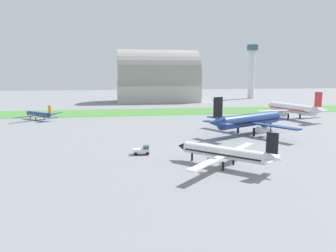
{
  "coord_description": "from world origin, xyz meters",
  "views": [
    {
      "loc": [
        -16.92,
        -75.09,
        17.21
      ],
      "look_at": [
        -2.64,
        12.27,
        3.0
      ],
      "focal_mm": 34.15,
      "sensor_mm": 36.0,
      "label": 1
    }
  ],
  "objects_px": {
    "airplane_parked_jet_far": "(293,109)",
    "airplane_foreground_turboprop": "(225,153)",
    "airplane_midfield_jet": "(249,120)",
    "airplane_taxiing_turboprop": "(39,114)",
    "control_tower": "(252,67)",
    "pushback_tug_near_gate": "(142,150)"
  },
  "relations": [
    {
      "from": "airplane_parked_jet_far",
      "to": "airplane_taxiing_turboprop",
      "type": "distance_m",
      "value": 99.0
    },
    {
      "from": "airplane_foreground_turboprop",
      "to": "airplane_parked_jet_far",
      "type": "bearing_deg",
      "value": -84.27
    },
    {
      "from": "airplane_foreground_turboprop",
      "to": "airplane_midfield_jet",
      "type": "height_order",
      "value": "airplane_midfield_jet"
    },
    {
      "from": "airplane_foreground_turboprop",
      "to": "control_tower",
      "type": "xyz_separation_m",
      "value": [
        77.86,
        166.41,
        19.86
      ]
    },
    {
      "from": "airplane_midfield_jet",
      "to": "control_tower",
      "type": "height_order",
      "value": "control_tower"
    },
    {
      "from": "pushback_tug_near_gate",
      "to": "airplane_parked_jet_far",
      "type": "bearing_deg",
      "value": 40.44
    },
    {
      "from": "airplane_midfield_jet",
      "to": "airplane_taxiing_turboprop",
      "type": "relative_size",
      "value": 1.93
    },
    {
      "from": "airplane_foreground_turboprop",
      "to": "control_tower",
      "type": "distance_m",
      "value": 184.8
    },
    {
      "from": "airplane_taxiing_turboprop",
      "to": "control_tower",
      "type": "height_order",
      "value": "control_tower"
    },
    {
      "from": "airplane_parked_jet_far",
      "to": "airplane_midfield_jet",
      "type": "distance_m",
      "value": 42.16
    },
    {
      "from": "airplane_parked_jet_far",
      "to": "airplane_foreground_turboprop",
      "type": "bearing_deg",
      "value": 130.66
    },
    {
      "from": "airplane_foreground_turboprop",
      "to": "airplane_taxiing_turboprop",
      "type": "bearing_deg",
      "value": -10.73
    },
    {
      "from": "airplane_foreground_turboprop",
      "to": "pushback_tug_near_gate",
      "type": "height_order",
      "value": "airplane_foreground_turboprop"
    },
    {
      "from": "airplane_foreground_turboprop",
      "to": "airplane_taxiing_turboprop",
      "type": "xyz_separation_m",
      "value": [
        -49.42,
        72.33,
        -0.53
      ]
    },
    {
      "from": "airplane_parked_jet_far",
      "to": "airplane_midfield_jet",
      "type": "xyz_separation_m",
      "value": [
        -30.84,
        -28.75,
        0.07
      ]
    },
    {
      "from": "control_tower",
      "to": "airplane_foreground_turboprop",
      "type": "bearing_deg",
      "value": -115.07
    },
    {
      "from": "airplane_foreground_turboprop",
      "to": "pushback_tug_near_gate",
      "type": "distance_m",
      "value": 19.1
    },
    {
      "from": "airplane_foreground_turboprop",
      "to": "airplane_parked_jet_far",
      "type": "height_order",
      "value": "airplane_parked_jet_far"
    },
    {
      "from": "airplane_parked_jet_far",
      "to": "pushback_tug_near_gate",
      "type": "relative_size",
      "value": 8.54
    },
    {
      "from": "airplane_taxiing_turboprop",
      "to": "control_tower",
      "type": "xyz_separation_m",
      "value": [
        127.29,
        94.08,
        20.39
      ]
    },
    {
      "from": "airplane_foreground_turboprop",
      "to": "airplane_parked_jet_far",
      "type": "relative_size",
      "value": 0.6
    },
    {
      "from": "airplane_midfield_jet",
      "to": "airplane_foreground_turboprop",
      "type": "bearing_deg",
      "value": -147.92
    }
  ]
}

